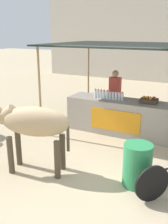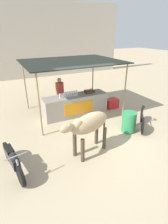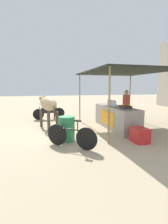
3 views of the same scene
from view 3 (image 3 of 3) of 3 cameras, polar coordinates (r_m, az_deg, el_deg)
name	(u,v)px [view 3 (image 3 of 3)]	position (r m, az deg, el deg)	size (l,w,h in m)	color
ground_plane	(66,132)	(7.16, -6.00, -6.35)	(60.00, 60.00, 0.00)	tan
stall_counter	(116,117)	(7.71, 10.27, -1.75)	(3.00, 0.82, 0.96)	#9E9389
stall_awning	(123,74)	(7.76, 12.70, 12.14)	(4.20, 3.20, 2.45)	black
water_bottle_row	(112,103)	(7.93, 8.98, 2.89)	(0.88, 0.07, 0.25)	silver
fruit_crate	(126,107)	(6.98, 13.49, 1.75)	(0.44, 0.32, 0.18)	#3F3326
vendor_behind_counter	(126,107)	(8.42, 13.58, 1.52)	(0.34, 0.22, 1.65)	#383842
cooler_box	(140,135)	(6.00, 17.70, -7.18)	(0.60, 0.44, 0.48)	red
water_barrel	(67,129)	(5.88, -5.67, -5.44)	(0.54, 0.54, 0.82)	#2D8C51
cow	(48,105)	(7.72, -11.69, 2.38)	(1.85, 0.89, 1.44)	tan
motorcycle_parked	(49,111)	(10.04, -11.44, 0.21)	(0.57, 1.79, 0.90)	black
bicycle_leaning	(71,136)	(5.23, -4.16, -7.85)	(1.12, 1.28, 0.85)	black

